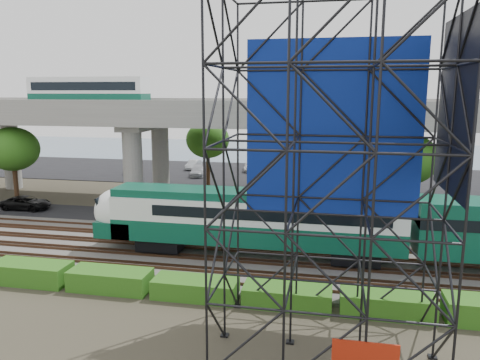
# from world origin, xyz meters

# --- Properties ---
(ground) EXTENTS (140.00, 140.00, 0.00)m
(ground) POSITION_xyz_m (0.00, 0.00, 0.00)
(ground) COLOR #474233
(ground) RESTS_ON ground
(ballast_bed) EXTENTS (90.00, 12.00, 0.20)m
(ballast_bed) POSITION_xyz_m (0.00, 2.00, 0.10)
(ballast_bed) COLOR slate
(ballast_bed) RESTS_ON ground
(service_road) EXTENTS (90.00, 5.00, 0.08)m
(service_road) POSITION_xyz_m (0.00, 10.50, 0.04)
(service_road) COLOR black
(service_road) RESTS_ON ground
(parking_lot) EXTENTS (90.00, 18.00, 0.08)m
(parking_lot) POSITION_xyz_m (0.00, 34.00, 0.04)
(parking_lot) COLOR black
(parking_lot) RESTS_ON ground
(harbor_water) EXTENTS (140.00, 40.00, 0.03)m
(harbor_water) POSITION_xyz_m (0.00, 56.00, 0.01)
(harbor_water) COLOR slate
(harbor_water) RESTS_ON ground
(rail_tracks) EXTENTS (90.00, 9.52, 0.16)m
(rail_tracks) POSITION_xyz_m (0.00, 2.00, 0.28)
(rail_tracks) COLOR #472D1E
(rail_tracks) RESTS_ON ballast_bed
(commuter_train) EXTENTS (29.30, 3.06, 4.30)m
(commuter_train) POSITION_xyz_m (5.30, 2.00, 2.88)
(commuter_train) COLOR black
(commuter_train) RESTS_ON rail_tracks
(overpass) EXTENTS (80.00, 12.00, 12.40)m
(overpass) POSITION_xyz_m (-1.16, 16.00, 8.21)
(overpass) COLOR #9E9B93
(overpass) RESTS_ON ground
(scaffold_tower) EXTENTS (9.36, 6.36, 15.00)m
(scaffold_tower) POSITION_xyz_m (8.02, -7.98, 7.47)
(scaffold_tower) COLOR black
(scaffold_tower) RESTS_ON ground
(hedge_strip) EXTENTS (34.60, 1.80, 1.20)m
(hedge_strip) POSITION_xyz_m (1.01, -4.30, 0.56)
(hedge_strip) COLOR #2B5B14
(hedge_strip) RESTS_ON ground
(trees) EXTENTS (40.94, 16.94, 7.69)m
(trees) POSITION_xyz_m (-4.67, 16.17, 5.57)
(trees) COLOR #382314
(trees) RESTS_ON ground
(suv) EXTENTS (4.59, 2.20, 1.26)m
(suv) POSITION_xyz_m (-20.06, 10.69, 0.71)
(suv) COLOR black
(suv) RESTS_ON service_road
(parked_cars) EXTENTS (38.36, 9.78, 1.30)m
(parked_cars) POSITION_xyz_m (0.16, 33.55, 0.70)
(parked_cars) COLOR silver
(parked_cars) RESTS_ON parking_lot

